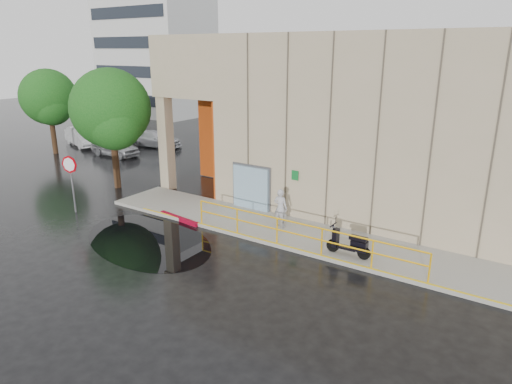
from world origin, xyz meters
TOP-DOWN VIEW (x-y plane):
  - ground at (0.00, 0.00)m, footprint 120.00×120.00m
  - sidewalk at (4.00, 4.50)m, footprint 20.00×3.00m
  - building at (5.10, 10.98)m, footprint 20.00×10.17m
  - guardrail at (4.25, 3.15)m, footprint 9.56×0.06m
  - distant_building at (-28.00, 27.98)m, footprint 12.00×8.08m
  - person at (2.55, 4.66)m, footprint 0.63×0.44m
  - scooter at (6.07, 3.60)m, footprint 1.68×0.55m
  - stop_sign at (-6.59, 1.19)m, footprint 0.80×0.24m
  - red_curb at (-1.80, 3.10)m, footprint 2.40×0.47m
  - puddle at (-1.34, 0.79)m, footprint 7.66×5.96m
  - car_a at (-14.49, 10.18)m, footprint 3.87×1.60m
  - car_b at (-19.50, 11.20)m, footprint 4.78×2.92m
  - car_c at (-14.44, 14.03)m, footprint 4.58×2.58m
  - tree_near at (-8.00, 4.94)m, footprint 4.20×4.20m
  - tree_far at (-18.72, 8.26)m, footprint 3.92×3.92m

SIDE VIEW (x-z plane):
  - ground at x=0.00m, z-range 0.00..0.00m
  - puddle at x=-1.34m, z-range 0.00..0.01m
  - sidewalk at x=4.00m, z-range 0.00..0.15m
  - red_curb at x=-1.80m, z-range 0.00..0.18m
  - car_c at x=-14.44m, z-range 0.00..1.25m
  - car_a at x=-14.49m, z-range 0.00..1.31m
  - guardrail at x=4.25m, z-range 0.16..1.19m
  - car_b at x=-19.50m, z-range 0.00..1.49m
  - scooter at x=6.07m, z-range 0.25..1.54m
  - person at x=2.55m, z-range 0.15..1.81m
  - stop_sign at x=-6.59m, z-range 0.61..3.33m
  - tree_far at x=-18.72m, z-range 0.90..6.96m
  - tree_near at x=-8.00m, z-range 0.95..7.40m
  - building at x=5.10m, z-range 0.21..8.21m
  - distant_building at x=-28.00m, z-range 0.00..15.00m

